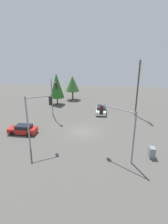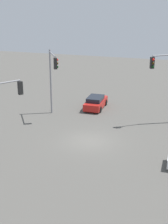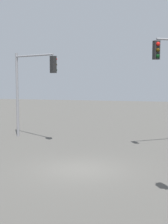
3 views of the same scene
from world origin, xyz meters
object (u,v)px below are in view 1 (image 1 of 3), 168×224
object	(u,v)px
electrical_cabinet	(152,152)
sedan_red	(23,129)
sedan_white	(101,110)
traffic_signal_aux	(119,123)
traffic_signal_cross	(53,92)
traffic_signal_main	(37,113)

from	to	relation	value
electrical_cabinet	sedan_red	bearing A→B (deg)	-103.39
sedan_red	sedan_white	bearing A→B (deg)	-45.62
sedan_white	electrical_cabinet	distance (m)	16.38
sedan_white	sedan_red	distance (m)	15.73
sedan_white	electrical_cabinet	world-z (taller)	sedan_white
traffic_signal_aux	electrical_cabinet	xyz separation A→B (m)	(-0.38, 3.91, -3.53)
traffic_signal_cross	electrical_cabinet	xyz separation A→B (m)	(11.75, 14.82, -4.07)
traffic_signal_main	electrical_cabinet	xyz separation A→B (m)	(0.70, 13.65, -3.93)
traffic_signal_main	traffic_signal_cross	size ratio (longest dim) A/B	0.97
traffic_signal_aux	electrical_cabinet	bearing A→B (deg)	-138.23
sedan_white	traffic_signal_main	distance (m)	16.72
sedan_red	traffic_signal_aux	distance (m)	14.70
traffic_signal_main	electrical_cabinet	world-z (taller)	traffic_signal_main
traffic_signal_cross	electrical_cabinet	bearing A→B (deg)	16.94
sedan_red	traffic_signal_main	xyz separation A→B (m)	(3.45, 3.80, 3.88)
traffic_signal_aux	traffic_signal_cross	bearing A→B (deg)	-11.75
traffic_signal_main	traffic_signal_aux	distance (m)	9.81
traffic_signal_cross	traffic_signal_aux	world-z (taller)	traffic_signal_cross
traffic_signal_cross	traffic_signal_aux	bearing A→B (deg)	7.32
sedan_red	electrical_cabinet	distance (m)	17.94
electrical_cabinet	traffic_signal_main	bearing A→B (deg)	-92.94
sedan_red	traffic_signal_cross	bearing A→B (deg)	-19.09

